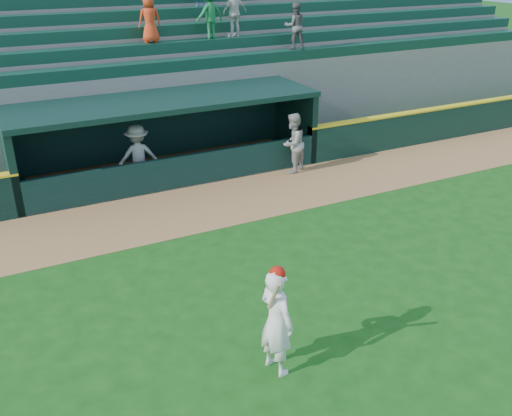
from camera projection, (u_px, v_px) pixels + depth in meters
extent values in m
plane|color=#144812|center=(290.00, 292.00, 11.99)|extent=(120.00, 120.00, 0.00)
cube|color=olive|center=(203.00, 206.00, 15.96)|extent=(40.00, 3.00, 0.01)
cube|color=black|center=(479.00, 118.00, 22.10)|extent=(15.50, 0.30, 1.20)
cube|color=yellow|center=(482.00, 102.00, 21.84)|extent=(15.50, 0.32, 0.06)
imported|color=#999894|center=(293.00, 143.00, 18.06)|extent=(1.17, 1.10, 1.92)
imported|color=#9D9D98|center=(138.00, 156.00, 16.98)|extent=(1.30, 0.84, 1.90)
cube|color=#605F5B|center=(170.00, 174.00, 18.22)|extent=(9.00, 2.60, 0.04)
cube|color=black|center=(10.00, 163.00, 15.86)|extent=(0.20, 2.60, 2.30)
cube|color=black|center=(295.00, 121.00, 19.65)|extent=(0.20, 2.60, 2.30)
cube|color=black|center=(155.00, 129.00, 18.81)|extent=(9.40, 0.20, 2.30)
cube|color=black|center=(165.00, 101.00, 17.24)|extent=(9.40, 2.80, 0.16)
cube|color=black|center=(182.00, 172.00, 17.04)|extent=(9.00, 0.16, 1.00)
cube|color=brown|center=(161.00, 159.00, 18.78)|extent=(8.40, 0.45, 0.10)
cube|color=slate|center=(149.00, 116.00, 19.11)|extent=(34.00, 0.85, 2.91)
cube|color=#0F3828|center=(146.00, 68.00, 18.33)|extent=(34.00, 0.60, 0.36)
cube|color=slate|center=(141.00, 104.00, 19.70)|extent=(34.00, 0.85, 3.36)
cube|color=#0F3828|center=(137.00, 49.00, 18.83)|extent=(34.00, 0.60, 0.36)
cube|color=slate|center=(134.00, 92.00, 20.30)|extent=(34.00, 0.85, 3.81)
cube|color=#0F3828|center=(129.00, 32.00, 19.33)|extent=(34.00, 0.60, 0.36)
cube|color=slate|center=(127.00, 82.00, 20.89)|extent=(34.00, 0.85, 4.26)
cube|color=#0F3828|center=(121.00, 16.00, 19.83)|extent=(34.00, 0.60, 0.36)
cube|color=slate|center=(120.00, 71.00, 21.49)|extent=(34.00, 0.85, 4.71)
cube|color=#0F3828|center=(114.00, 0.00, 20.33)|extent=(34.00, 0.60, 0.36)
cube|color=slate|center=(114.00, 62.00, 22.08)|extent=(34.00, 0.85, 5.16)
cube|color=slate|center=(108.00, 52.00, 22.68)|extent=(34.00, 0.85, 5.61)
cube|color=slate|center=(104.00, 50.00, 23.14)|extent=(34.50, 0.30, 5.61)
imported|color=red|center=(150.00, 19.00, 18.66)|extent=(0.77, 0.53, 1.50)
imported|color=silver|center=(234.00, 13.00, 19.90)|extent=(1.00, 0.51, 1.63)
imported|color=#525252|center=(295.00, 26.00, 20.21)|extent=(0.89, 0.76, 1.60)
imported|color=#176B36|center=(209.00, 14.00, 19.51)|extent=(1.16, 0.80, 1.64)
imported|color=white|center=(276.00, 321.00, 9.42)|extent=(0.62, 0.80, 1.96)
sphere|color=#B21509|center=(277.00, 274.00, 9.04)|extent=(0.27, 0.27, 0.27)
cylinder|color=tan|center=(274.00, 296.00, 8.88)|extent=(0.17, 0.52, 0.76)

